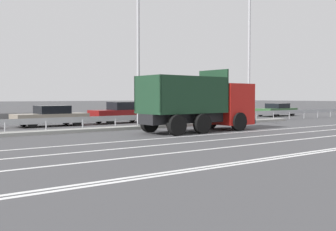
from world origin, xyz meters
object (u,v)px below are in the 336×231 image
object	(u,v)px
median_road_sign	(194,107)
parked_car_5	(186,111)
parked_car_3	(51,116)
parked_car_7	(277,110)
dump_truck	(210,107)
parked_car_4	(122,113)
street_lamp_2	(140,46)
parked_car_6	(227,111)
street_lamp_3	(250,43)

from	to	relation	value
median_road_sign	parked_car_5	size ratio (longest dim) A/B	0.59
parked_car_3	parked_car_7	distance (m)	22.99
median_road_sign	dump_truck	bearing A→B (deg)	-117.43
parked_car_4	parked_car_5	xyz separation A→B (m)	(5.82, -0.34, -0.04)
street_lamp_2	parked_car_6	distance (m)	14.50
parked_car_6	parked_car_3	bearing A→B (deg)	-94.35
median_road_sign	parked_car_6	distance (m)	9.91
parked_car_4	street_lamp_2	bearing A→B (deg)	157.73
parked_car_3	parked_car_5	bearing A→B (deg)	-91.90
street_lamp_2	parked_car_4	xyz separation A→B (m)	(1.79, 5.29, -4.17)
street_lamp_2	parked_car_3	distance (m)	7.62
street_lamp_3	parked_car_3	world-z (taller)	street_lamp_3
median_road_sign	parked_car_6	xyz separation A→B (m)	(8.38, 5.26, -0.61)
dump_truck	street_lamp_3	bearing A→B (deg)	114.40
median_road_sign	parked_car_3	size ratio (longest dim) A/B	0.51
dump_truck	parked_car_6	xyz separation A→B (m)	(10.23, 8.80, -0.69)
parked_car_6	parked_car_7	distance (m)	6.64
parked_car_5	dump_truck	bearing A→B (deg)	-31.47
street_lamp_3	dump_truck	bearing A→B (deg)	-153.92
dump_truck	street_lamp_2	bearing A→B (deg)	-145.16
parked_car_3	parked_car_6	bearing A→B (deg)	-90.01
dump_truck	parked_car_5	size ratio (longest dim) A/B	1.76
parked_car_4	parked_car_6	xyz separation A→B (m)	(10.97, 0.09, -0.12)
parked_car_5	parked_car_4	bearing A→B (deg)	-93.61
median_road_sign	parked_car_7	distance (m)	15.83
median_road_sign	street_lamp_3	world-z (taller)	street_lamp_3
parked_car_4	parked_car_7	xyz separation A→B (m)	(17.61, -0.20, -0.11)
median_road_sign	parked_car_6	world-z (taller)	median_road_sign
street_lamp_2	parked_car_4	size ratio (longest dim) A/B	1.83
street_lamp_3	median_road_sign	bearing A→B (deg)	-179.51
median_road_sign	street_lamp_2	distance (m)	5.72
street_lamp_2	street_lamp_3	bearing A→B (deg)	1.00
street_lamp_3	parked_car_6	size ratio (longest dim) A/B	2.24
parked_car_6	median_road_sign	bearing A→B (deg)	-62.89
parked_car_3	parked_car_6	xyz separation A→B (m)	(16.36, 0.18, -0.04)
parked_car_4	parked_car_5	size ratio (longest dim) A/B	1.19
street_lamp_2	parked_car_3	bearing A→B (deg)	124.66
street_lamp_2	parked_car_4	bearing A→B (deg)	71.34
parked_car_3	parked_car_5	distance (m)	11.21
median_road_sign	parked_car_7	size ratio (longest dim) A/B	0.49
street_lamp_2	parked_car_5	size ratio (longest dim) A/B	2.18
parked_car_4	parked_car_7	size ratio (longest dim) A/B	0.99
street_lamp_3	parked_car_4	size ratio (longest dim) A/B	2.26
street_lamp_3	parked_car_3	xyz separation A→B (m)	(-13.48, 5.03, -5.23)
dump_truck	parked_car_4	size ratio (longest dim) A/B	1.48
dump_truck	street_lamp_3	size ratio (longest dim) A/B	0.65
dump_truck	parked_car_6	world-z (taller)	dump_truck
street_lamp_3	parked_car_7	distance (m)	11.93
parked_car_7	parked_car_3	bearing A→B (deg)	85.30
street_lamp_2	parked_car_6	world-z (taller)	street_lamp_2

